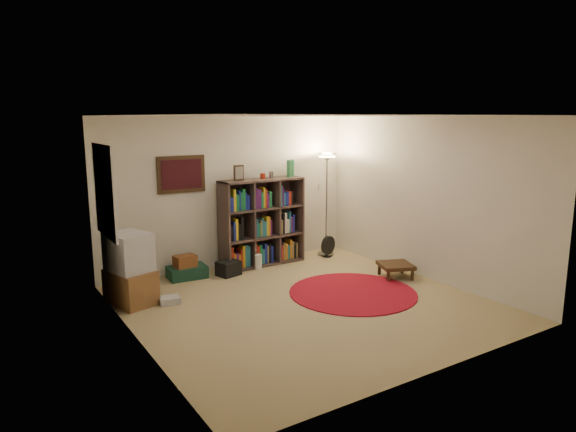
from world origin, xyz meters
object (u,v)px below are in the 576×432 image
tv_stand (130,270)px  side_table (396,266)px  floor_lamp (327,171)px  suitcase (187,272)px  floor_fan (328,246)px  bookshelf (261,224)px

tv_stand → side_table: tv_stand is taller
floor_lamp → tv_stand: (-3.70, -0.59, -1.07)m
tv_stand → suitcase: size_ratio=1.60×
floor_lamp → floor_fan: floor_lamp is taller
bookshelf → side_table: bookshelf is taller
floor_lamp → bookshelf: bearing=175.0°
floor_lamp → suitcase: size_ratio=3.05×
suitcase → tv_stand: bearing=-144.6°
floor_lamp → tv_stand: 3.90m
suitcase → floor_fan: bearing=-0.6°
floor_lamp → floor_fan: 1.36m
floor_lamp → side_table: 2.15m
floor_fan → side_table: floor_fan is taller
bookshelf → suitcase: 1.49m
floor_fan → suitcase: bearing=158.8°
floor_fan → tv_stand: 3.70m
floor_fan → suitcase: floor_fan is taller
tv_stand → floor_lamp: bearing=-7.7°
floor_lamp → tv_stand: bearing=-170.9°
floor_fan → tv_stand: size_ratio=0.39×
bookshelf → floor_lamp: bearing=-6.6°
tv_stand → side_table: bearing=-32.5°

